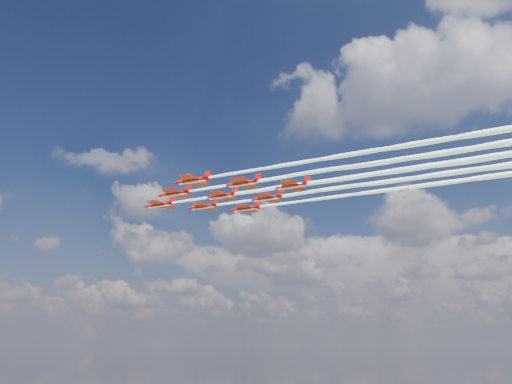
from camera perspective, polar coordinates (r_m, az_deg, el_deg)
jet_lead at (r=125.09m, az=10.79°, el=1.67°), size 121.93×15.99×2.79m
jet_row2_port at (r=116.21m, az=14.79°, el=3.43°), size 121.93×15.99×2.79m
jet_row2_starb at (r=129.99m, az=16.08°, el=1.33°), size 121.93×15.99×2.79m
jet_row3_port at (r=108.12m, az=19.43°, el=5.45°), size 121.93×15.99×2.79m
jet_row3_centre at (r=121.91m, az=20.28°, el=2.97°), size 121.93×15.99×2.79m
jet_row3_starb at (r=135.91m, az=20.95°, el=1.00°), size 121.93×15.99×2.79m
jet_row4_port at (r=114.70m, az=25.05°, el=4.82°), size 121.93×15.99×2.79m
jet_row4_starb at (r=128.64m, az=25.23°, el=2.53°), size 121.93×15.99×2.79m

